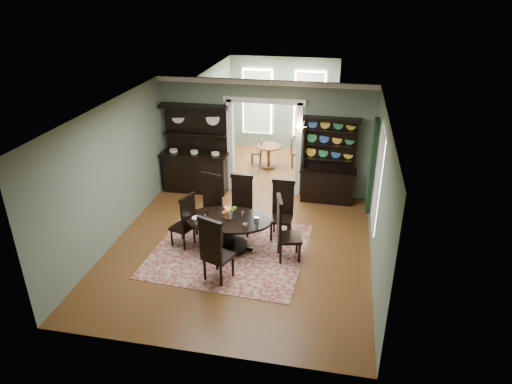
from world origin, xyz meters
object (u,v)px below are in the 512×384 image
(welsh_dresser, at_px, (328,172))
(sideboard, at_px, (196,162))
(dining_table, at_px, (228,228))
(parlor_table, at_px, (269,153))

(welsh_dresser, bearing_deg, sideboard, -178.21)
(dining_table, xyz_separation_m, welsh_dresser, (1.93, 2.76, 0.29))
(sideboard, bearing_deg, parlor_table, 48.31)
(sideboard, distance_m, welsh_dresser, 3.49)
(welsh_dresser, relative_size, parlor_table, 2.90)
(dining_table, distance_m, sideboard, 3.16)
(dining_table, relative_size, parlor_table, 2.47)
(dining_table, distance_m, parlor_table, 4.64)
(dining_table, relative_size, sideboard, 0.80)
(sideboard, xyz_separation_m, welsh_dresser, (3.49, 0.03, -0.02))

